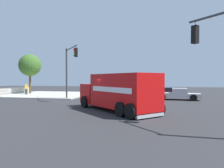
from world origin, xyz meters
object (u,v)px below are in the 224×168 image
delivery_truck (118,92)px  pedestrian_near_corner (26,88)px  pickup_silver (178,94)px  shade_tree_near (30,65)px  sedan_maroon (170,92)px  traffic_light_primary (69,65)px

delivery_truck → pedestrian_near_corner: bearing=-126.4°
pickup_silver → shade_tree_near: size_ratio=0.84×
pedestrian_near_corner → sedan_maroon: bearing=95.5°
traffic_light_primary → pedestrian_near_corner: size_ratio=3.81×
traffic_light_primary → delivery_truck: bearing=45.7°
delivery_truck → shade_tree_near: (-14.25, -17.22, 3.21)m
shade_tree_near → delivery_truck: bearing=50.4°
traffic_light_primary → pedestrian_near_corner: bearing=-119.1°
pickup_silver → pedestrian_near_corner: (-2.06, -21.91, 0.32)m
delivery_truck → pedestrian_near_corner: size_ratio=4.63×
sedan_maroon → shade_tree_near: 22.34m
delivery_truck → shade_tree_near: 22.58m
sedan_maroon → shade_tree_near: shade_tree_near is taller
traffic_light_primary → sedan_maroon: 14.33m
delivery_truck → traffic_light_primary: size_ratio=1.22×
delivery_truck → traffic_light_primary: 10.27m
delivery_truck → shade_tree_near: shade_tree_near is taller
delivery_truck → pedestrian_near_corner: (-12.14, -16.47, -0.45)m
traffic_light_primary → sedan_maroon: traffic_light_primary is taller
pickup_silver → pedestrian_near_corner: pedestrian_near_corner is taller
sedan_maroon → pedestrian_near_corner: size_ratio=2.75×
delivery_truck → shade_tree_near: size_ratio=1.17×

